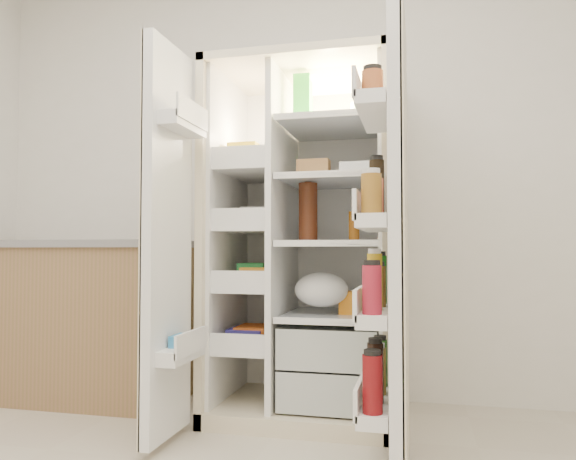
# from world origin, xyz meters

# --- Properties ---
(wall_back) EXTENTS (4.00, 0.02, 2.70)m
(wall_back) POSITION_xyz_m (0.00, 2.00, 1.35)
(wall_back) COLOR white
(wall_back) RESTS_ON floor
(refrigerator) EXTENTS (0.94, 0.70, 1.80)m
(refrigerator) POSITION_xyz_m (0.09, 1.65, 0.74)
(refrigerator) COLOR beige
(refrigerator) RESTS_ON floor
(freezer_door) EXTENTS (0.15, 0.40, 1.72)m
(freezer_door) POSITION_xyz_m (-0.42, 1.05, 0.89)
(freezer_door) COLOR white
(freezer_door) RESTS_ON floor
(fridge_door) EXTENTS (0.17, 0.58, 1.72)m
(fridge_door) POSITION_xyz_m (0.56, 0.96, 0.87)
(fridge_door) COLOR white
(fridge_door) RESTS_ON floor
(kitchen_counter) EXTENTS (1.24, 0.66, 0.90)m
(kitchen_counter) POSITION_xyz_m (-1.25, 1.67, 0.45)
(kitchen_counter) COLOR #916948
(kitchen_counter) RESTS_ON floor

